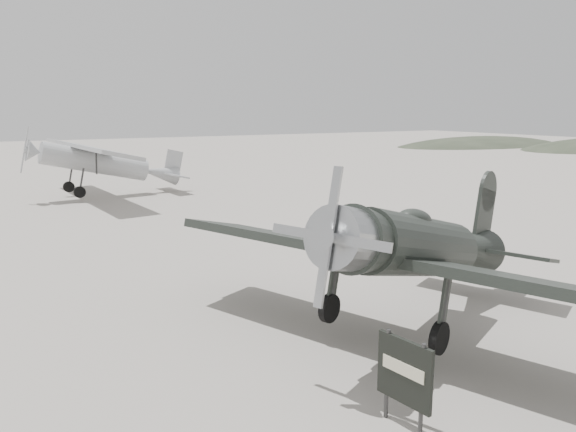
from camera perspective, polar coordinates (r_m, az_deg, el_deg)
name	(u,v)px	position (r m, az deg, el deg)	size (l,w,h in m)	color
ground	(358,285)	(15.73, 7.16, -7.01)	(160.00, 160.00, 0.00)	#9E968C
hill_northeast	(482,145)	(78.78, 19.10, 6.82)	(32.00, 16.00, 5.20)	#2F3728
lowwing_monoplane	(422,248)	(12.39, 13.45, -3.15)	(8.03, 10.81, 3.53)	black
highwing_monoplane	(102,158)	(32.34, -18.41, 5.59)	(8.51, 11.99, 3.40)	#A0A3A5
sign_board	(404,373)	(8.96, 11.74, -15.37)	(0.21, 1.02, 1.47)	#333333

